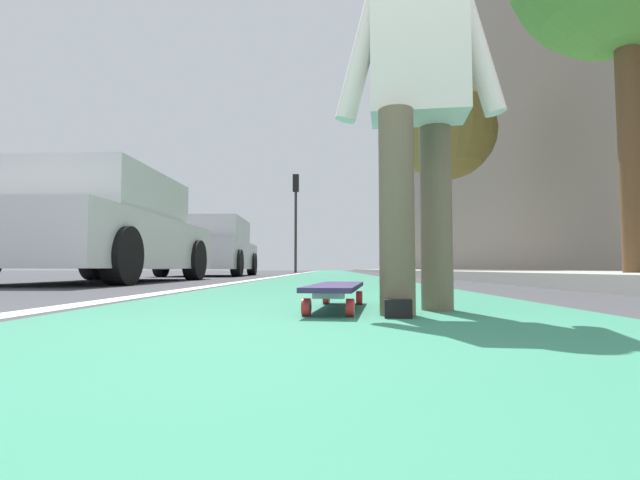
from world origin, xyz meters
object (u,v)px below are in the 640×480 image
(skater_person, at_px, (417,92))
(parked_car_mid, at_px, (211,249))
(traffic_light, at_px, (296,205))
(skateboard, at_px, (336,289))
(parked_car_near, at_px, (105,230))
(street_tree_mid, at_px, (446,131))

(skater_person, height_order, parked_car_mid, skater_person)
(traffic_light, bearing_deg, skater_person, -173.91)
(skateboard, bearing_deg, parked_car_near, 37.09)
(skateboard, bearing_deg, traffic_light, 5.11)
(parked_car_near, height_order, parked_car_mid, parked_car_near)
(street_tree_mid, bearing_deg, parked_car_near, 135.75)
(traffic_light, xyz_separation_m, street_tree_mid, (-8.32, -4.88, 0.91))
(parked_car_near, bearing_deg, traffic_light, -5.65)
(skateboard, distance_m, traffic_light, 19.34)
(skateboard, distance_m, skater_person, 0.92)
(traffic_light, bearing_deg, parked_car_mid, 170.93)
(parked_car_near, bearing_deg, skater_person, -141.00)
(skateboard, height_order, parked_car_near, parked_car_near)
(skater_person, bearing_deg, parked_car_mid, 19.46)
(skater_person, xyz_separation_m, traffic_light, (19.17, 2.05, 2.19))
(parked_car_near, distance_m, street_tree_mid, 9.68)
(skateboard, bearing_deg, street_tree_mid, -16.54)
(parked_car_mid, height_order, traffic_light, traffic_light)
(parked_car_near, bearing_deg, parked_car_mid, 0.04)
(parked_car_near, xyz_separation_m, parked_car_mid, (5.62, 0.00, -0.01))
(skater_person, height_order, traffic_light, traffic_light)
(skater_person, xyz_separation_m, parked_car_mid, (9.95, 3.52, -0.23))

